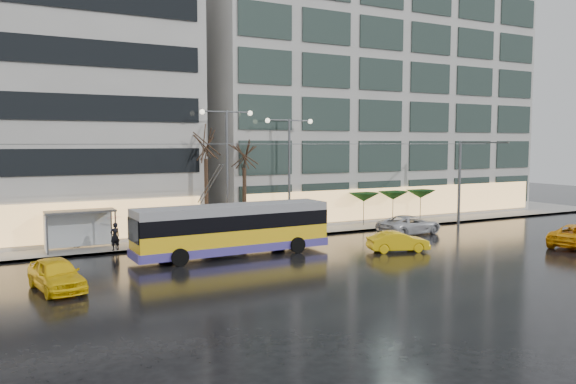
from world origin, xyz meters
TOP-DOWN VIEW (x-y plane):
  - ground at (0.00, 0.00)m, footprint 140.00×140.00m
  - sidewalk at (2.00, 14.00)m, footprint 80.00×10.00m
  - kerb at (2.00, 9.05)m, footprint 80.00×0.10m
  - building_right at (19.00, 19.00)m, footprint 32.00×14.00m
  - trolleybus at (0.08, 5.09)m, footprint 12.21×4.84m
  - catenary at (1.00, 7.94)m, footprint 42.24×5.12m
  - bus_shelter at (-8.38, 10.69)m, footprint 4.20×1.60m
  - street_lamp_near at (2.00, 10.80)m, footprint 3.96×0.36m
  - street_lamp_far at (7.00, 10.80)m, footprint 3.96×0.36m
  - tree_a at (0.50, 11.00)m, footprint 3.20×3.20m
  - tree_b at (3.50, 11.20)m, footprint 3.20×3.20m
  - parasol_a at (14.00, 11.00)m, footprint 2.50×2.50m
  - parasol_b at (17.00, 11.00)m, footprint 2.50×2.50m
  - parasol_c at (20.00, 11.00)m, footprint 2.50×2.50m
  - taxi_a at (-10.31, 1.35)m, footprint 2.57×4.71m
  - taxi_b at (9.80, 1.37)m, footprint 4.09×2.44m
  - sedan_silver at (14.92, 6.37)m, footprint 5.37×2.83m
  - pedestrian_a at (-6.12, 9.40)m, footprint 1.24×1.25m
  - pedestrian_b at (-4.68, 12.26)m, footprint 1.16×1.08m
  - pedestrian_c at (-8.12, 11.61)m, footprint 1.44×1.29m

SIDE VIEW (x-z plane):
  - ground at x=0.00m, z-range 0.00..0.00m
  - sidewalk at x=2.00m, z-range 0.00..0.15m
  - kerb at x=2.00m, z-range 0.00..0.15m
  - taxi_b at x=9.80m, z-range 0.00..1.27m
  - sedan_silver at x=14.92m, z-range 0.00..1.44m
  - taxi_a at x=-10.31m, z-range 0.00..1.52m
  - pedestrian_b at x=-4.68m, z-range 0.15..2.05m
  - pedestrian_c at x=-8.12m, z-range 0.23..2.34m
  - trolleybus at x=0.08m, z-range -1.29..4.34m
  - pedestrian_a at x=-6.12m, z-range 0.49..2.68m
  - bus_shelter at x=-8.38m, z-range 0.71..3.22m
  - parasol_a at x=14.00m, z-range 1.12..3.77m
  - parasol_b at x=17.00m, z-range 1.12..3.77m
  - parasol_c at x=20.00m, z-range 1.12..3.77m
  - catenary at x=1.00m, z-range 0.75..7.75m
  - street_lamp_far at x=7.00m, z-range 1.45..9.98m
  - street_lamp_near at x=2.00m, z-range 1.48..10.51m
  - tree_b at x=3.50m, z-range 2.55..10.25m
  - tree_a at x=0.50m, z-range 2.89..11.29m
  - building_right at x=19.00m, z-range 0.15..25.15m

